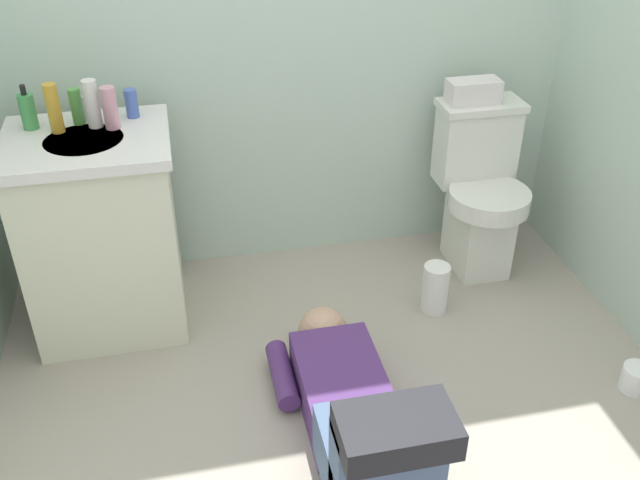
{
  "coord_description": "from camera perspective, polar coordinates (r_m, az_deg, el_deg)",
  "views": [
    {
      "loc": [
        -0.47,
        -1.74,
        1.87
      ],
      "look_at": [
        0.01,
        0.44,
        0.45
      ],
      "focal_mm": 39.8,
      "sensor_mm": 36.0,
      "label": 1
    }
  ],
  "objects": [
    {
      "name": "bottle_amber",
      "position": [
        2.74,
        -20.63,
        9.88
      ],
      "size": [
        0.05,
        0.05,
        0.18
      ],
      "primitive_type": "cylinder",
      "color": "gold",
      "rests_on": "vanity_cabinet"
    },
    {
      "name": "faucet",
      "position": [
        2.81,
        -18.48,
        9.94
      ],
      "size": [
        0.02,
        0.02,
        0.1
      ],
      "primitive_type": "cylinder",
      "color": "silver",
      "rests_on": "vanity_cabinet"
    },
    {
      "name": "toilet_paper_roll",
      "position": [
        2.88,
        24.08,
        -10.13
      ],
      "size": [
        0.11,
        0.11,
        0.1
      ],
      "primitive_type": "cylinder",
      "color": "white",
      "rests_on": "ground_plane"
    },
    {
      "name": "bottle_white",
      "position": [
        2.74,
        -17.85,
        10.39
      ],
      "size": [
        0.05,
        0.05,
        0.18
      ],
      "primitive_type": "cylinder",
      "color": "silver",
      "rests_on": "vanity_cabinet"
    },
    {
      "name": "bottle_blue",
      "position": [
        2.8,
        -14.91,
        10.58
      ],
      "size": [
        0.05,
        0.05,
        0.11
      ],
      "primitive_type": "cylinder",
      "color": "#4764B7",
      "rests_on": "vanity_cabinet"
    },
    {
      "name": "person_plumber",
      "position": [
        2.35,
        2.88,
        -13.61
      ],
      "size": [
        0.39,
        1.06,
        0.52
      ],
      "color": "#512D6B",
      "rests_on": "ground_plane"
    },
    {
      "name": "paper_towel_roll",
      "position": [
        3.0,
        9.26,
        -3.86
      ],
      "size": [
        0.11,
        0.11,
        0.22
      ],
      "primitive_type": "cylinder",
      "color": "white",
      "rests_on": "ground_plane"
    },
    {
      "name": "bottle_pink",
      "position": [
        2.71,
        -16.53,
        10.14
      ],
      "size": [
        0.05,
        0.05,
        0.16
      ],
      "primitive_type": "cylinder",
      "color": "pink",
      "rests_on": "vanity_cabinet"
    },
    {
      "name": "ground_plane",
      "position": [
        2.61,
        1.89,
        -13.93
      ],
      "size": [
        2.97,
        3.16,
        0.04
      ],
      "primitive_type": "cube",
      "color": "#A3998A"
    },
    {
      "name": "vanity_cabinet",
      "position": [
        2.87,
        -17.11,
        0.61
      ],
      "size": [
        0.6,
        0.52,
        0.82
      ],
      "color": "beige",
      "rests_on": "ground_plane"
    },
    {
      "name": "toilet",
      "position": [
        3.22,
        12.7,
        3.85
      ],
      "size": [
        0.36,
        0.46,
        0.75
      ],
      "color": "silver",
      "rests_on": "ground_plane"
    },
    {
      "name": "bottle_green",
      "position": [
        2.79,
        -19.0,
        10.12
      ],
      "size": [
        0.04,
        0.04,
        0.13
      ],
      "primitive_type": "cylinder",
      "color": "#539C44",
      "rests_on": "vanity_cabinet"
    },
    {
      "name": "soap_dispenser",
      "position": [
        2.81,
        -22.43,
        9.57
      ],
      "size": [
        0.06,
        0.06,
        0.17
      ],
      "color": "#41964E",
      "rests_on": "vanity_cabinet"
    },
    {
      "name": "tissue_box",
      "position": [
        3.1,
        12.22,
        11.59
      ],
      "size": [
        0.22,
        0.11,
        0.1
      ],
      "primitive_type": "cube",
      "color": "silver",
      "rests_on": "toilet"
    }
  ]
}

